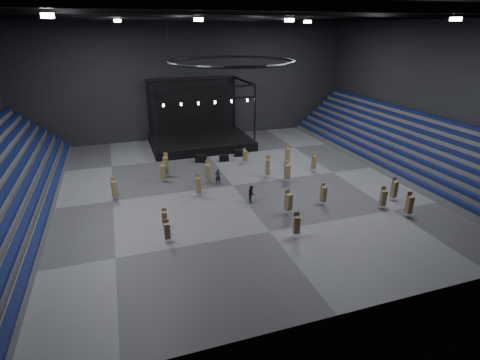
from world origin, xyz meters
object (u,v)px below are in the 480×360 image
object	(u,v)px
chair_stack_11	(163,171)
chair_stack_13	(114,189)
chair_stack_2	(314,162)
crew_member	(252,194)
flight_case_mid	(224,158)
chair_stack_6	(324,194)
stage	(199,135)
chair_stack_17	(383,197)
chair_stack_1	(409,204)
chair_stack_15	(296,224)
chair_stack_5	(287,155)
flight_case_right	(239,153)
chair_stack_4	(245,155)
chair_stack_9	(288,202)
chair_stack_3	(208,172)
chair_stack_16	(394,189)
chair_stack_8	(198,185)
chair_stack_10	(268,167)
chair_stack_7	(166,165)
chair_stack_12	(167,231)
man_center	(218,177)
chair_stack_0	(287,172)
flight_case_left	(201,159)

from	to	relation	value
chair_stack_11	chair_stack_13	distance (m)	6.25
chair_stack_2	crew_member	world-z (taller)	chair_stack_2
flight_case_mid	chair_stack_6	distance (m)	16.37
stage	chair_stack_17	size ratio (longest dim) A/B	6.23
chair_stack_1	chair_stack_15	distance (m)	11.25
chair_stack_5	chair_stack_6	bearing A→B (deg)	-88.38
flight_case_right	chair_stack_4	bearing A→B (deg)	-94.43
chair_stack_9	crew_member	distance (m)	4.24
chair_stack_9	chair_stack_15	bearing A→B (deg)	-121.71
chair_stack_3	chair_stack_16	size ratio (longest dim) A/B	1.07
flight_case_mid	chair_stack_8	distance (m)	11.14
chair_stack_13	chair_stack_8	bearing A→B (deg)	-22.83
chair_stack_10	chair_stack_11	xyz separation A→B (m)	(-11.48, 2.53, -0.12)
flight_case_mid	chair_stack_17	xyz separation A→B (m)	(10.44, -17.96, 0.78)
chair_stack_7	chair_stack_13	xyz separation A→B (m)	(-5.74, -4.81, -0.18)
chair_stack_6	chair_stack_12	bearing A→B (deg)	178.50
man_center	crew_member	world-z (taller)	crew_member
chair_stack_8	chair_stack_12	distance (m)	8.95
chair_stack_4	chair_stack_16	bearing A→B (deg)	-79.77
flight_case_right	chair_stack_6	size ratio (longest dim) A/B	0.62
flight_case_mid	crew_member	bearing A→B (deg)	-93.75
chair_stack_10	chair_stack_12	xyz separation A→B (m)	(-12.92, -10.42, -0.29)
chair_stack_15	chair_stack_1	bearing A→B (deg)	12.69
chair_stack_7	chair_stack_1	bearing A→B (deg)	-19.29
flight_case_mid	flight_case_right	distance (m)	2.84
chair_stack_12	chair_stack_13	world-z (taller)	chair_stack_13
chair_stack_3	chair_stack_12	world-z (taller)	chair_stack_3
chair_stack_9	chair_stack_12	xyz separation A→B (m)	(-11.25, -1.38, -0.23)
chair_stack_2	chair_stack_17	size ratio (longest dim) A/B	1.05
stage	chair_stack_0	bearing A→B (deg)	-70.86
flight_case_right	chair_stack_1	bearing A→B (deg)	-66.97
chair_stack_0	chair_stack_2	bearing A→B (deg)	17.65
chair_stack_1	crew_member	world-z (taller)	chair_stack_1
chair_stack_1	chair_stack_4	size ratio (longest dim) A/B	1.23
chair_stack_17	chair_stack_4	bearing A→B (deg)	127.35
stage	chair_stack_2	bearing A→B (deg)	-55.48
flight_case_left	flight_case_right	xyz separation A→B (m)	(5.44, 0.72, -0.00)
stage	man_center	size ratio (longest dim) A/B	8.09
chair_stack_11	chair_stack_16	bearing A→B (deg)	-6.87
flight_case_left	man_center	bearing A→B (deg)	-88.78
flight_case_left	chair_stack_2	xyz separation A→B (m)	(12.02, -7.60, 0.76)
chair_stack_9	chair_stack_15	world-z (taller)	chair_stack_9
chair_stack_7	chair_stack_17	xyz separation A→B (m)	(18.26, -14.79, -0.28)
chair_stack_2	chair_stack_13	world-z (taller)	chair_stack_13
chair_stack_2	chair_stack_10	bearing A→B (deg)	-176.53
chair_stack_2	chair_stack_6	world-z (taller)	chair_stack_2
chair_stack_4	chair_stack_15	xyz separation A→B (m)	(-1.96, -18.36, 0.13)
chair_stack_4	chair_stack_12	bearing A→B (deg)	-151.58
chair_stack_2	chair_stack_8	bearing A→B (deg)	-166.89
chair_stack_3	chair_stack_12	size ratio (longest dim) A/B	1.33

